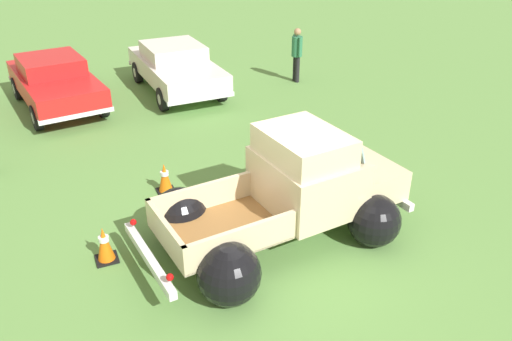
# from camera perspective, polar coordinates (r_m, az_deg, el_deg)

# --- Properties ---
(ground_plane) EXTENTS (80.00, 80.00, 0.00)m
(ground_plane) POSITION_cam_1_polar(r_m,az_deg,el_deg) (8.98, 1.99, -7.70)
(ground_plane) COLOR #609347
(vintage_pickup_truck) EXTENTS (4.80, 3.18, 1.96)m
(vintage_pickup_truck) POSITION_cam_1_polar(r_m,az_deg,el_deg) (8.74, 4.23, -2.90)
(vintage_pickup_truck) COLOR black
(vintage_pickup_truck) RESTS_ON ground
(show_car_0) EXTENTS (2.51, 4.53, 1.43)m
(show_car_0) POSITION_cam_1_polar(r_m,az_deg,el_deg) (15.56, -21.66, 9.36)
(show_car_0) COLOR black
(show_car_0) RESTS_ON ground
(show_car_1) EXTENTS (2.11, 4.50, 1.43)m
(show_car_1) POSITION_cam_1_polar(r_m,az_deg,el_deg) (16.04, -9.01, 11.51)
(show_car_1) COLOR black
(show_car_1) RESTS_ON ground
(spectator_1) EXTENTS (0.36, 0.54, 1.72)m
(spectator_1) POSITION_cam_1_polar(r_m,az_deg,el_deg) (16.76, 4.60, 13.16)
(spectator_1) COLOR black
(spectator_1) RESTS_ON ground
(lane_cone_0) EXTENTS (0.36, 0.36, 0.63)m
(lane_cone_0) POSITION_cam_1_polar(r_m,az_deg,el_deg) (8.68, -16.64, -7.94)
(lane_cone_0) COLOR black
(lane_cone_0) RESTS_ON ground
(lane_cone_1) EXTENTS (0.36, 0.36, 0.63)m
(lane_cone_1) POSITION_cam_1_polar(r_m,az_deg,el_deg) (10.37, -10.19, -0.84)
(lane_cone_1) COLOR black
(lane_cone_1) RESTS_ON ground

